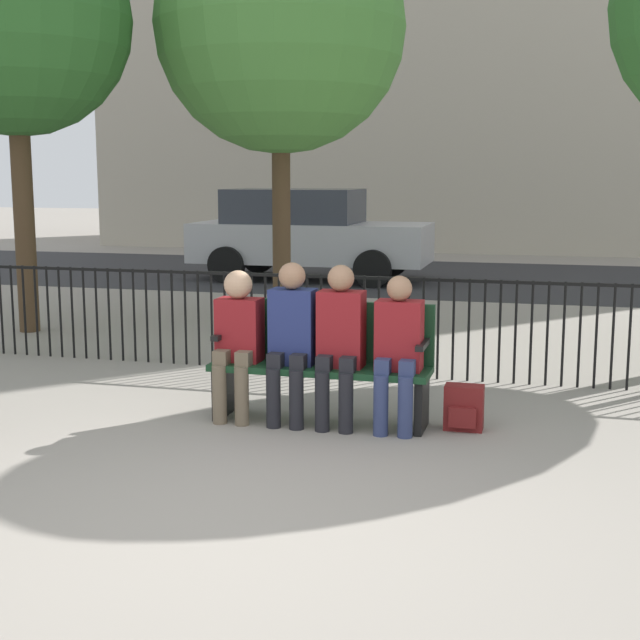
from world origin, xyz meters
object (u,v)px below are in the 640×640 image
seated_person_2 (340,337)px  parked_car_0 (306,233)px  tree_0 (13,19)px  park_bench (323,358)px  seated_person_1 (291,334)px  backpack (464,408)px  seated_person_0 (237,336)px  tree_1 (280,27)px  seated_person_3 (398,345)px

seated_person_2 → parked_car_0: (-2.81, 9.03, 0.16)m
tree_0 → park_bench: bearing=-33.1°
seated_person_1 → parked_car_0: 9.36m
seated_person_1 → backpack: (1.30, 0.13, -0.52)m
park_bench → tree_0: 6.18m
park_bench → seated_person_0: (-0.65, -0.13, 0.17)m
seated_person_2 → tree_1: (-1.91, 4.68, 3.02)m
tree_1 → parked_car_0: bearing=101.6°
seated_person_3 → parked_car_0: parked_car_0 is taller
tree_0 → tree_1: 3.16m
backpack → parked_car_0: size_ratio=0.08×
seated_person_1 → park_bench: bearing=30.7°
seated_person_0 → parked_car_0: parked_car_0 is taller
seated_person_3 → parked_car_0: 9.61m
seated_person_1 → seated_person_0: bearing=-179.5°
backpack → parked_car_0: 9.68m
park_bench → seated_person_3: size_ratio=1.46×
park_bench → tree_1: size_ratio=0.32×
seated_person_2 → seated_person_3: (0.44, -0.00, -0.04)m
park_bench → seated_person_2: size_ratio=1.38×
seated_person_3 → tree_0: 6.62m
seated_person_0 → seated_person_1: bearing=0.5°
seated_person_1 → backpack: 1.41m
seated_person_0 → tree_0: 5.71m
park_bench → tree_1: bearing=111.0°
tree_0 → parked_car_0: (1.80, 6.01, -2.81)m
seated_person_2 → tree_0: (-4.61, 3.03, 2.97)m
seated_person_1 → seated_person_2: bearing=-0.1°
backpack → park_bench: bearing=-179.7°
seated_person_0 → seated_person_3: 1.25m
park_bench → seated_person_0: 0.68m
park_bench → seated_person_2: seated_person_2 is taller
backpack → seated_person_2: bearing=-171.8°
seated_person_0 → tree_1: (-1.10, 4.68, 3.04)m
parked_car_0 → tree_0: bearing=-106.7°
tree_0 → parked_car_0: tree_0 is taller
seated_person_2 → seated_person_3: 0.44m
seated_person_0 → seated_person_2: size_ratio=0.95×
seated_person_2 → tree_1: 5.89m
seated_person_2 → tree_1: size_ratio=0.23×
park_bench → seated_person_2: bearing=-37.4°
seated_person_2 → backpack: 1.07m
seated_person_1 → parked_car_0: parked_car_0 is taller
seated_person_2 → seated_person_3: bearing=-0.5°
seated_person_0 → backpack: bearing=4.5°
seated_person_2 → park_bench: bearing=142.6°
park_bench → seated_person_3: seated_person_3 is taller
park_bench → seated_person_0: size_ratio=1.45×
seated_person_2 → seated_person_1: bearing=179.9°
park_bench → seated_person_3: bearing=-12.2°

